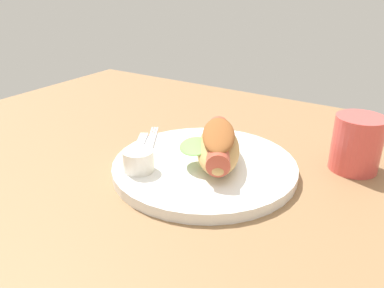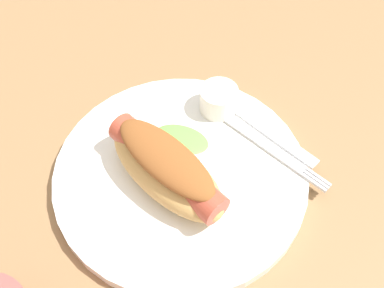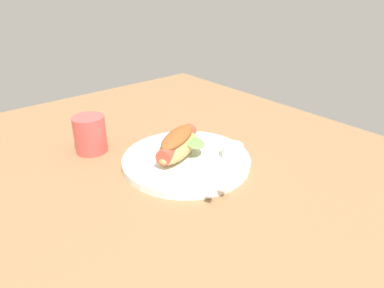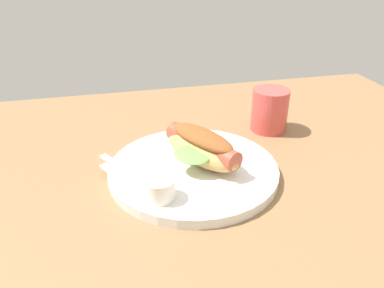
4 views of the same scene
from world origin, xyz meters
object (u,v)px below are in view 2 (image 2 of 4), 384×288
plate (182,174)px  hot_dog (167,167)px  knife (266,129)px  sauce_ramekin (219,100)px  fork (265,144)px

plate → hot_dog: bearing=27.8°
hot_dog → knife: (-12.65, -3.73, -2.69)cm
plate → knife: (-10.82, -2.77, 0.98)cm
hot_dog → sauce_ramekin: (-8.36, -8.42, -1.29)cm
plate → hot_dog: size_ratio=1.68×
sauce_ramekin → plate: bearing=48.8°
plate → knife: size_ratio=1.95×
knife → hot_dog: bearing=-103.2°
hot_dog → sauce_ramekin: bearing=106.6°
plate → hot_dog: (1.83, 0.97, 3.67)cm
hot_dog → plate: bearing=89.2°
hot_dog → knife: bearing=77.8°
plate → sauce_ramekin: size_ratio=6.20×
plate → fork: size_ratio=1.90×
plate → hot_dog: 4.21cm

